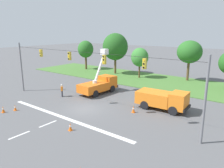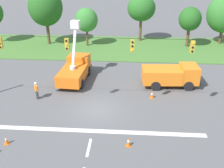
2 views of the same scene
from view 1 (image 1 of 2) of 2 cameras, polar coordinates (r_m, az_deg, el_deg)
The scene contains 15 objects.
ground_plane at distance 25.77m, azimuth -6.95°, elevation -6.51°, with size 200.00×200.00×0.00m, color #565659.
grass_verge at distance 40.04m, azimuth 11.34°, elevation 0.77°, with size 56.00×12.00×0.10m, color #477533.
lane_markings at distance 22.91m, azimuth -15.33°, elevation -9.58°, with size 17.60×15.25×0.01m.
signal_gantry at distance 24.54m, azimuth -7.22°, elevation 3.55°, with size 26.20×0.33×7.20m.
tree_far_west at distance 51.09m, azimuth -6.90°, elevation 8.97°, with size 3.52×3.64×6.65m.
tree_west at distance 45.30m, azimuth 0.87°, elevation 9.69°, with size 5.03×5.41×8.40m.
tree_centre at distance 41.61m, azimuth 7.25°, elevation 6.93°, with size 3.37×2.91×5.77m.
tree_east at distance 41.17m, azimuth 19.60°, elevation 7.87°, with size 4.35×4.24×7.22m.
utility_truck_bucket_lift at distance 31.79m, azimuth -3.34°, elevation -0.01°, with size 2.87×6.31×6.32m.
utility_truck_support_near at distance 25.81m, azimuth 13.09°, elevation -3.83°, with size 6.01×2.81×2.27m.
road_worker at distance 30.76m, azimuth -12.96°, elevation -1.44°, with size 0.48×0.51×1.77m.
traffic_cone_foreground_right at distance 20.66m, azimuth -10.84°, elevation -10.89°, with size 0.36×0.36×0.74m.
traffic_cone_mid_left at distance 27.28m, azimuth -26.57°, elevation -5.92°, with size 0.36×0.36×0.77m.
traffic_cone_mid_right at distance 27.39m, azimuth -23.98°, elevation -5.63°, with size 0.36×0.36×0.71m.
traffic_cone_near_bucket at distance 24.55m, azimuth 5.62°, elevation -6.53°, with size 0.36×0.36×0.80m.
Camera 1 is at (17.07, -17.12, 8.92)m, focal length 35.00 mm.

